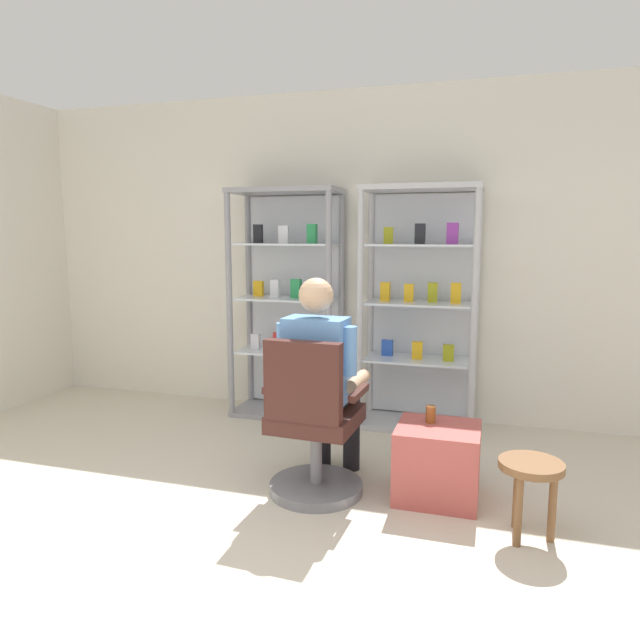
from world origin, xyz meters
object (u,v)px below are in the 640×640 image
display_cabinet_left (289,302)px  tea_glass (431,414)px  seated_shopkeeper (322,372)px  wooden_stool (531,477)px  display_cabinet_right (420,307)px  office_chair (313,432)px  storage_crate (437,462)px

display_cabinet_left → tea_glass: (1.33, -1.22, -0.48)m
display_cabinet_left → seated_shopkeeper: bearing=-62.4°
tea_glass → seated_shopkeeper: bearing=-171.8°
tea_glass → wooden_stool: tea_glass is taller
display_cabinet_right → seated_shopkeeper: (-0.41, -1.32, -0.25)m
office_chair → wooden_stool: (1.19, -0.13, -0.07)m
office_chair → seated_shopkeeper: (0.01, 0.16, 0.32)m
display_cabinet_right → tea_glass: (0.23, -1.22, -0.48)m
office_chair → seated_shopkeeper: size_ratio=0.74×
seated_shopkeeper → office_chair: bearing=-92.9°
wooden_stool → display_cabinet_left: bearing=139.3°
storage_crate → wooden_stool: bearing=-33.8°
storage_crate → tea_glass: size_ratio=4.72×
display_cabinet_left → display_cabinet_right: (1.10, 0.00, 0.00)m
office_chair → storage_crate: office_chair is taller
seated_shopkeeper → tea_glass: size_ratio=12.88×
display_cabinet_left → storage_crate: (1.38, -1.28, -0.75)m
seated_shopkeeper → storage_crate: 0.85m
display_cabinet_left → seated_shopkeeper: (0.69, -1.32, -0.25)m
storage_crate → display_cabinet_left: bearing=137.1°
display_cabinet_left → office_chair: display_cabinet_left is taller
display_cabinet_left → display_cabinet_right: size_ratio=1.00×
display_cabinet_right → office_chair: 1.64m
display_cabinet_left → seated_shopkeeper: 1.51m
display_cabinet_right → tea_glass: size_ratio=18.97×
seated_shopkeeper → storage_crate: bearing=2.6°
tea_glass → display_cabinet_left: bearing=137.4°
display_cabinet_left → office_chair: 1.72m
tea_glass → display_cabinet_right: bearing=100.6°
display_cabinet_left → storage_crate: bearing=-42.9°
office_chair → wooden_stool: office_chair is taller
display_cabinet_left → display_cabinet_right: same height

